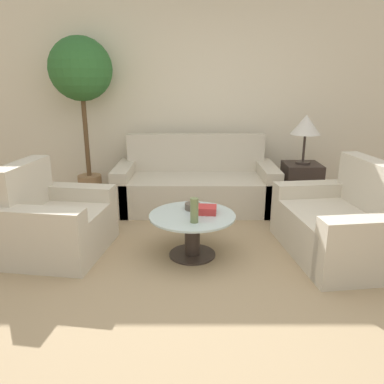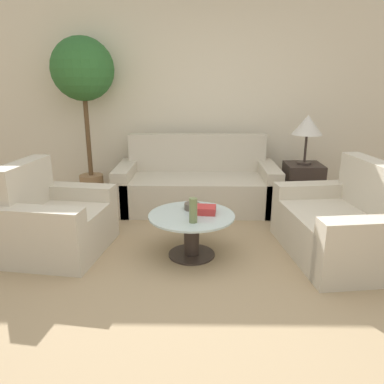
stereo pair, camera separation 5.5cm
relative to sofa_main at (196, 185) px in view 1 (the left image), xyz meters
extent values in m
plane|color=#9E754C|center=(0.08, -2.13, -0.28)|extent=(14.00, 14.00, 0.00)
cube|color=beige|center=(0.08, 0.63, 1.02)|extent=(10.00, 0.06, 2.60)
cube|color=tan|center=(-0.05, -1.44, -0.28)|extent=(3.69, 3.70, 0.01)
cube|color=beige|center=(0.00, -0.09, -0.07)|extent=(1.80, 0.89, 0.42)
cube|color=beige|center=(0.00, 0.27, 0.17)|extent=(1.80, 0.18, 0.90)
cube|color=beige|center=(-0.90, -0.09, 0.00)|extent=(0.20, 0.89, 0.56)
cube|color=beige|center=(0.90, -0.09, 0.00)|extent=(0.20, 0.89, 0.56)
cube|color=beige|center=(-1.30, -1.36, -0.07)|extent=(0.92, 0.84, 0.42)
cube|color=beige|center=(-1.61, -1.31, 0.15)|extent=(0.28, 0.75, 0.87)
cube|color=beige|center=(-1.35, -1.72, 0.00)|extent=(0.84, 0.32, 0.56)
cube|color=beige|center=(-1.25, -1.00, 0.00)|extent=(0.84, 0.32, 0.56)
cube|color=beige|center=(1.30, -1.41, -0.07)|extent=(0.97, 1.14, 0.42)
cube|color=beige|center=(1.63, -1.37, 0.16)|extent=(0.31, 1.05, 0.88)
cube|color=beige|center=(1.23, -0.90, 0.00)|extent=(0.86, 0.31, 0.56)
cube|color=beige|center=(1.36, -1.93, 0.00)|extent=(0.86, 0.31, 0.56)
cylinder|color=#332823|center=(-0.05, -1.44, -0.27)|extent=(0.44, 0.44, 0.02)
cylinder|color=#332823|center=(-0.05, -1.44, -0.09)|extent=(0.14, 0.14, 0.39)
cylinder|color=#B2C6C6|center=(-0.05, -1.44, 0.12)|extent=(0.79, 0.79, 0.02)
cube|color=#332823|center=(1.33, -0.08, 0.01)|extent=(0.44, 0.44, 0.59)
cylinder|color=#332823|center=(1.33, -0.08, 0.31)|extent=(0.18, 0.18, 0.02)
cylinder|color=#332823|center=(1.33, -0.08, 0.50)|extent=(0.03, 0.03, 0.34)
cone|color=beige|center=(1.33, -0.08, 0.78)|extent=(0.37, 0.37, 0.24)
cylinder|color=#93704C|center=(-1.44, 0.25, -0.11)|extent=(0.32, 0.32, 0.35)
cylinder|color=brown|center=(-1.44, 0.25, 0.64)|extent=(0.06, 0.06, 1.15)
sphere|color=#2D662D|center=(-1.44, 0.25, 1.43)|extent=(0.79, 0.79, 0.79)
cylinder|color=#6B7A4C|center=(-0.03, -1.62, 0.23)|extent=(0.07, 0.07, 0.22)
cylinder|color=brown|center=(-0.05, -1.29, 0.16)|extent=(0.14, 0.14, 0.06)
cube|color=#BC3333|center=(0.09, -1.40, 0.16)|extent=(0.19, 0.18, 0.07)
camera|label=1|loc=(-0.05, -4.64, 1.31)|focal=35.00mm
camera|label=2|loc=(0.01, -4.64, 1.31)|focal=35.00mm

